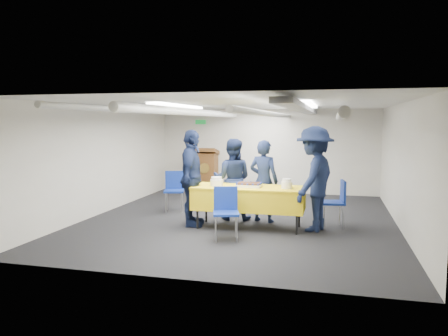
{
  "coord_description": "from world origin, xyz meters",
  "views": [
    {
      "loc": [
        1.8,
        -8.46,
        1.95
      ],
      "look_at": [
        -0.29,
        -0.2,
        1.05
      ],
      "focal_mm": 35.0,
      "sensor_mm": 36.0,
      "label": 1
    }
  ],
  "objects_px": {
    "chair_left": "(174,187)",
    "sheet_cake": "(249,185)",
    "chair_near": "(226,207)",
    "sailor_d": "(314,179)",
    "podium": "(207,171)",
    "sailor_a": "(264,181)",
    "sailor_b": "(232,179)",
    "sailor_c": "(191,178)",
    "serving_table": "(249,198)",
    "chair_right": "(337,198)"
  },
  "relations": [
    {
      "from": "podium",
      "to": "chair_right",
      "type": "xyz_separation_m",
      "value": [
        3.48,
        -3.21,
        -0.08
      ]
    },
    {
      "from": "sheet_cake",
      "to": "sailor_b",
      "type": "distance_m",
      "value": 0.81
    },
    {
      "from": "chair_left",
      "to": "sailor_d",
      "type": "relative_size",
      "value": 0.46
    },
    {
      "from": "chair_right",
      "to": "sailor_d",
      "type": "relative_size",
      "value": 0.46
    },
    {
      "from": "podium",
      "to": "sailor_c",
      "type": "relative_size",
      "value": 0.69
    },
    {
      "from": "chair_right",
      "to": "sailor_b",
      "type": "xyz_separation_m",
      "value": [
        -2.04,
        0.12,
        0.28
      ]
    },
    {
      "from": "sailor_a",
      "to": "sailor_c",
      "type": "relative_size",
      "value": 0.89
    },
    {
      "from": "podium",
      "to": "sheet_cake",
      "type": "bearing_deg",
      "value": -62.97
    },
    {
      "from": "sheet_cake",
      "to": "chair_left",
      "type": "relative_size",
      "value": 0.53
    },
    {
      "from": "chair_left",
      "to": "sailor_d",
      "type": "xyz_separation_m",
      "value": [
        3.06,
        -1.05,
        0.41
      ]
    },
    {
      "from": "chair_near",
      "to": "sailor_c",
      "type": "distance_m",
      "value": 1.18
    },
    {
      "from": "sheet_cake",
      "to": "chair_left",
      "type": "bearing_deg",
      "value": 148.0
    },
    {
      "from": "podium",
      "to": "sailor_a",
      "type": "bearing_deg",
      "value": -56.37
    },
    {
      "from": "sheet_cake",
      "to": "chair_left",
      "type": "distance_m",
      "value": 2.26
    },
    {
      "from": "chair_left",
      "to": "sheet_cake",
      "type": "bearing_deg",
      "value": -32.0
    },
    {
      "from": "podium",
      "to": "serving_table",
      "type": "bearing_deg",
      "value": -62.92
    },
    {
      "from": "sheet_cake",
      "to": "sailor_a",
      "type": "height_order",
      "value": "sailor_a"
    },
    {
      "from": "sailor_c",
      "to": "chair_near",
      "type": "bearing_deg",
      "value": -140.65
    },
    {
      "from": "chair_near",
      "to": "sailor_d",
      "type": "distance_m",
      "value": 1.73
    },
    {
      "from": "sailor_b",
      "to": "sailor_a",
      "type": "bearing_deg",
      "value": 171.41
    },
    {
      "from": "podium",
      "to": "sailor_d",
      "type": "height_order",
      "value": "sailor_d"
    },
    {
      "from": "chair_right",
      "to": "sailor_a",
      "type": "xyz_separation_m",
      "value": [
        -1.4,
        0.08,
        0.27
      ]
    },
    {
      "from": "chair_left",
      "to": "sailor_a",
      "type": "distance_m",
      "value": 2.17
    },
    {
      "from": "sailor_a",
      "to": "serving_table",
      "type": "bearing_deg",
      "value": 86.93
    },
    {
      "from": "sailor_a",
      "to": "sailor_d",
      "type": "height_order",
      "value": "sailor_d"
    },
    {
      "from": "chair_near",
      "to": "sailor_c",
      "type": "relative_size",
      "value": 0.48
    },
    {
      "from": "sheet_cake",
      "to": "podium",
      "type": "distance_m",
      "value": 4.21
    },
    {
      "from": "chair_right",
      "to": "chair_left",
      "type": "height_order",
      "value": "same"
    },
    {
      "from": "sheet_cake",
      "to": "sailor_a",
      "type": "bearing_deg",
      "value": 74.43
    },
    {
      "from": "serving_table",
      "to": "sheet_cake",
      "type": "relative_size",
      "value": 4.45
    },
    {
      "from": "sheet_cake",
      "to": "chair_near",
      "type": "height_order",
      "value": "chair_near"
    },
    {
      "from": "sheet_cake",
      "to": "chair_right",
      "type": "relative_size",
      "value": 0.53
    },
    {
      "from": "sailor_c",
      "to": "sailor_d",
      "type": "height_order",
      "value": "sailor_d"
    },
    {
      "from": "chair_near",
      "to": "sailor_c",
      "type": "height_order",
      "value": "sailor_c"
    },
    {
      "from": "serving_table",
      "to": "sheet_cake",
      "type": "bearing_deg",
      "value": -70.92
    },
    {
      "from": "serving_table",
      "to": "chair_near",
      "type": "height_order",
      "value": "chair_near"
    },
    {
      "from": "chair_left",
      "to": "sailor_c",
      "type": "distance_m",
      "value": 1.55
    },
    {
      "from": "sailor_d",
      "to": "sailor_a",
      "type": "bearing_deg",
      "value": -97.74
    },
    {
      "from": "sailor_c",
      "to": "sailor_a",
      "type": "bearing_deg",
      "value": -71.01
    },
    {
      "from": "podium",
      "to": "chair_right",
      "type": "relative_size",
      "value": 1.44
    },
    {
      "from": "chair_near",
      "to": "sailor_a",
      "type": "relative_size",
      "value": 0.54
    },
    {
      "from": "sheet_cake",
      "to": "sailor_c",
      "type": "height_order",
      "value": "sailor_c"
    },
    {
      "from": "sheet_cake",
      "to": "sailor_d",
      "type": "xyz_separation_m",
      "value": [
        1.16,
        0.14,
        0.13
      ]
    },
    {
      "from": "podium",
      "to": "sailor_a",
      "type": "relative_size",
      "value": 0.78
    },
    {
      "from": "serving_table",
      "to": "sailor_c",
      "type": "xyz_separation_m",
      "value": [
        -1.07,
        -0.09,
        0.35
      ]
    },
    {
      "from": "chair_near",
      "to": "serving_table",
      "type": "bearing_deg",
      "value": 74.54
    },
    {
      "from": "sheet_cake",
      "to": "chair_right",
      "type": "distance_m",
      "value": 1.68
    },
    {
      "from": "sailor_a",
      "to": "sailor_b",
      "type": "bearing_deg",
      "value": 9.63
    },
    {
      "from": "sailor_c",
      "to": "sailor_b",
      "type": "bearing_deg",
      "value": -49.52
    },
    {
      "from": "sailor_a",
      "to": "sailor_c",
      "type": "distance_m",
      "value": 1.43
    }
  ]
}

